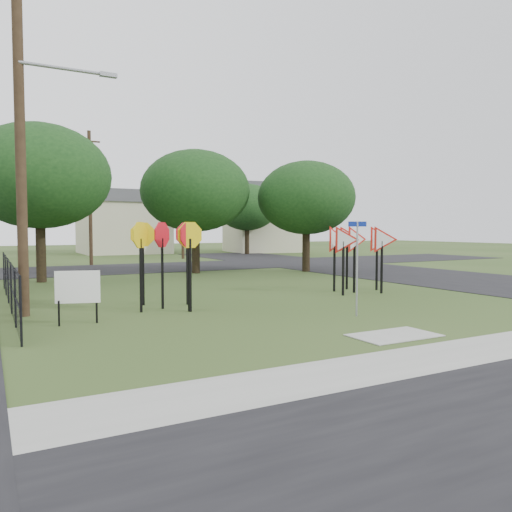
{
  "coord_description": "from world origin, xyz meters",
  "views": [
    {
      "loc": [
        -8.19,
        -10.85,
        2.46
      ],
      "look_at": [
        -0.69,
        3.0,
        1.6
      ],
      "focal_mm": 35.0,
      "sensor_mm": 36.0,
      "label": 1
    }
  ],
  "objects": [
    {
      "name": "stop_sign_cluster",
      "position": [
        -3.3,
        3.8,
        1.98
      ],
      "size": [
        2.46,
        2.13,
        2.69
      ],
      "color": "black",
      "rests_on": "ground"
    },
    {
      "name": "tree_far_right",
      "position": [
        14.0,
        32.0,
        4.54
      ],
      "size": [
        6.0,
        6.0,
        6.8
      ],
      "color": "black",
      "rests_on": "ground"
    },
    {
      "name": "house_mid",
      "position": [
        4.0,
        40.0,
        3.15
      ],
      "size": [
        8.4,
        8.4,
        6.2
      ],
      "color": "beige",
      "rests_on": "ground"
    },
    {
      "name": "street_right",
      "position": [
        12.0,
        10.0,
        0.01
      ],
      "size": [
        8.0,
        50.0,
        0.02
      ],
      "primitive_type": "cube",
      "color": "black",
      "rests_on": "ground"
    },
    {
      "name": "tree_near_mid",
      "position": [
        2.0,
        15.0,
        4.54
      ],
      "size": [
        6.0,
        6.0,
        6.8
      ],
      "color": "black",
      "rests_on": "ground"
    },
    {
      "name": "utility_pole_main",
      "position": [
        -7.24,
        4.5,
        5.21
      ],
      "size": [
        3.55,
        0.33,
        10.0
      ],
      "color": "#3E2D1C",
      "rests_on": "ground"
    },
    {
      "name": "street_far",
      "position": [
        0.0,
        20.0,
        0.01
      ],
      "size": [
        60.0,
        8.0,
        0.02
      ],
      "primitive_type": "cube",
      "color": "black",
      "rests_on": "ground"
    },
    {
      "name": "tree_near_left",
      "position": [
        -6.0,
        14.0,
        4.86
      ],
      "size": [
        6.4,
        6.4,
        7.27
      ],
      "color": "black",
      "rests_on": "ground"
    },
    {
      "name": "sidewalk",
      "position": [
        0.0,
        -4.2,
        0.01
      ],
      "size": [
        30.0,
        1.6,
        0.02
      ],
      "primitive_type": "cube",
      "color": "gray",
      "rests_on": "ground"
    },
    {
      "name": "fence_run",
      "position": [
        -7.6,
        6.25,
        0.78
      ],
      "size": [
        0.05,
        11.55,
        1.5
      ],
      "color": "black",
      "rests_on": "ground"
    },
    {
      "name": "tree_near_right",
      "position": [
        8.0,
        13.0,
        4.22
      ],
      "size": [
        5.6,
        5.6,
        6.33
      ],
      "color": "black",
      "rests_on": "ground"
    },
    {
      "name": "far_pole_b",
      "position": [
        6.0,
        28.0,
        4.35
      ],
      "size": [
        1.4,
        0.24,
        8.5
      ],
      "color": "#3E2D1C",
      "rests_on": "ground"
    },
    {
      "name": "far_pole_a",
      "position": [
        -2.0,
        24.0,
        4.6
      ],
      "size": [
        1.4,
        0.24,
        9.0
      ],
      "color": "#3E2D1C",
      "rests_on": "ground"
    },
    {
      "name": "ground",
      "position": [
        0.0,
        0.0,
        0.0
      ],
      "size": [
        140.0,
        140.0,
        0.0
      ],
      "primitive_type": "plane",
      "color": "#2D451A"
    },
    {
      "name": "info_board",
      "position": [
        -6.17,
        2.5,
        0.93
      ],
      "size": [
        1.07,
        0.36,
        1.39
      ],
      "color": "black",
      "rests_on": "ground"
    },
    {
      "name": "curb_pad",
      "position": [
        0.0,
        -2.4,
        0.01
      ],
      "size": [
        2.0,
        1.2,
        0.02
      ],
      "primitive_type": "cube",
      "color": "gray",
      "rests_on": "ground"
    },
    {
      "name": "house_right",
      "position": [
        18.0,
        36.0,
        3.65
      ],
      "size": [
        8.3,
        8.3,
        7.2
      ],
      "color": "beige",
      "rests_on": "ground"
    },
    {
      "name": "street_name_sign",
      "position": [
        0.92,
        0.04,
        1.55
      ],
      "size": [
        0.54,
        0.15,
        2.66
      ],
      "color": "gray",
      "rests_on": "ground"
    },
    {
      "name": "yield_sign_cluster",
      "position": [
        4.45,
        4.29,
        1.93
      ],
      "size": [
        3.27,
        2.22,
        2.63
      ],
      "color": "black",
      "rests_on": "ground"
    }
  ]
}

